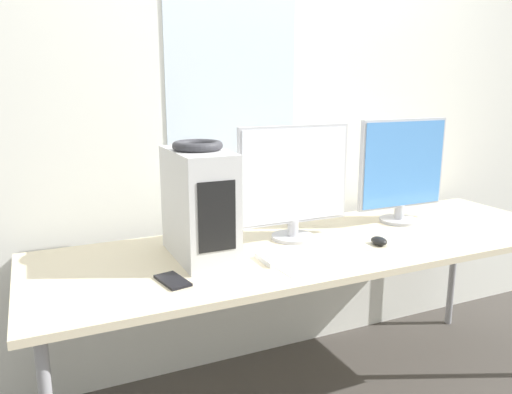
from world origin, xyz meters
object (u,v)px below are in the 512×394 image
Objects in this scene: headphones at (198,146)px; monitor_right_near at (402,169)px; monitor_main at (294,181)px; pc_tower at (199,204)px; cell_phone at (173,281)px; keyboard at (314,252)px; mouse at (379,241)px.

monitor_right_near is (1.08, 0.08, -0.18)m from headphones.
monitor_main is at bearing 6.29° from headphones.
cell_phone is at bearing -128.94° from pc_tower.
cell_phone is (-0.63, -0.27, -0.26)m from monitor_main.
monitor_right_near is at bearing 21.18° from keyboard.
monitor_right_near is at bearing 4.11° from pc_tower.
pc_tower is 0.51m from keyboard.
cell_phone is (-0.17, -0.22, -0.21)m from pc_tower.
monitor_right_near reaches higher than headphones.
mouse is at bearing -13.78° from headphones.
monitor_main is at bearing 141.63° from mouse.
keyboard is 0.61m from cell_phone.
pc_tower is 1.08m from monitor_right_near.
keyboard is at bearing -95.73° from monitor_main.
mouse is at bearing -38.37° from monitor_main.
headphones is 0.52m from cell_phone.
mouse is (-0.33, -0.26, -0.25)m from monitor_right_near.
cell_phone is (-0.61, -0.04, -0.01)m from keyboard.
monitor_right_near reaches higher than pc_tower.
pc_tower is 2.21× the size of headphones.
monitor_right_near is 1.09× the size of keyboard.
headphones is at bearing -175.94° from monitor_right_near.
mouse is 0.93m from cell_phone.
mouse is at bearing -141.66° from monitor_right_near.
monitor_main reaches higher than headphones.
headphones reaches higher than pc_tower.
keyboard is 0.32m from mouse.
monitor_main is 3.22× the size of cell_phone.
keyboard is at bearing -7.00° from cell_phone.
monitor_right_near is at bearing 2.44° from monitor_main.
keyboard is 2.89× the size of cell_phone.
monitor_right_near is at bearing 4.06° from headphones.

